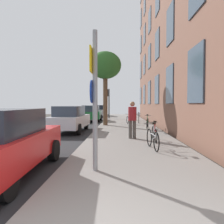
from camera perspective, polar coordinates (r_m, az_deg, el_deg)
name	(u,v)px	position (r m, az deg, el deg)	size (l,w,h in m)	color
ground_plane	(82,126)	(17.46, -7.83, -3.71)	(41.80, 41.80, 0.00)	#332D28
road_asphalt	(56,126)	(17.94, -14.47, -3.59)	(7.00, 38.00, 0.01)	#232326
sidewalk	(126,125)	(17.21, 3.75, -3.57)	(4.20, 38.00, 0.12)	gray
sign_post	(94,93)	(5.28, -4.75, 4.92)	(0.16, 0.60, 3.41)	gray
traffic_light	(108,98)	(24.87, -1.04, 3.69)	(0.43, 0.24, 3.41)	black
tree_near	(105,66)	(17.10, -1.78, 11.94)	(2.48, 2.48, 5.71)	brown
bicycle_0	(153,138)	(8.04, 10.68, -6.88)	(0.42, 1.66, 0.98)	black
bicycle_1	(154,133)	(9.67, 11.14, -5.55)	(0.42, 1.61, 0.91)	black
bicycle_2	(147,123)	(14.88, 9.36, -2.82)	(0.49, 1.68, 0.95)	black
bicycle_3	(129,120)	(17.61, 4.53, -2.10)	(0.50, 1.57, 0.91)	black
bicycle_4	(139,119)	(19.13, 7.06, -1.77)	(0.42, 1.69, 0.92)	black
pedestrian_0	(132,117)	(10.29, 5.40, -1.42)	(0.55, 0.55, 1.76)	#4C4742
car_0	(1,142)	(5.88, -27.31, -7.00)	(2.00, 4.41, 1.62)	red
car_1	(70,119)	(13.78, -11.00, -1.75)	(1.90, 4.37, 1.62)	silver
car_2	(91,113)	(21.94, -5.54, -0.32)	(2.04, 4.07, 1.62)	#19662D
car_3	(100,111)	(30.21, -3.29, 0.33)	(1.95, 3.95, 1.62)	#B7B7BC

